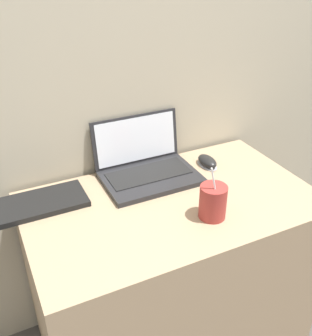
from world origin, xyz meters
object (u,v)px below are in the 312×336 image
Objects in this scene: drink_cup at (213,201)px; laptop at (146,165)px; computer_mouse at (207,162)px; external_keyboard at (30,206)px.

laptop is at bearing 103.93° from drink_cup.
laptop is 1.86× the size of drink_cup.
computer_mouse is (0.17, 0.30, -0.04)m from drink_cup.
laptop is at bearing 171.19° from computer_mouse.
laptop reaches higher than external_keyboard.
external_keyboard is at bearing 149.75° from drink_cup.
computer_mouse is (0.26, -0.04, -0.03)m from laptop.
laptop reaches higher than drink_cup.
drink_cup is (0.09, -0.34, 0.02)m from laptop.
external_keyboard is (-0.54, 0.31, -0.05)m from drink_cup.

